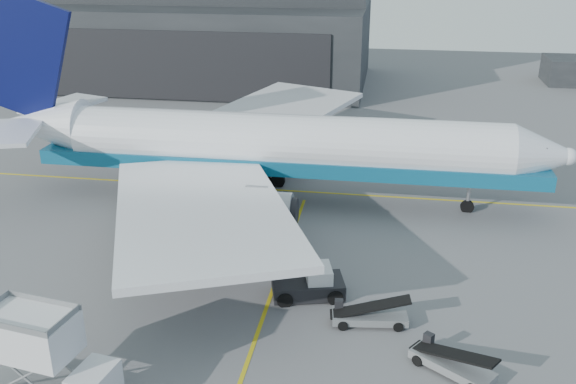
% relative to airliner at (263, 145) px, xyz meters
% --- Properties ---
extents(ground, '(200.00, 200.00, 0.00)m').
position_rel_airliner_xyz_m(ground, '(3.55, -17.65, -5.06)').
color(ground, '#565659').
rests_on(ground, ground).
extents(taxi_lines, '(80.00, 42.12, 0.02)m').
position_rel_airliner_xyz_m(taxi_lines, '(3.55, -4.99, -5.05)').
color(taxi_lines, gold).
rests_on(taxi_lines, ground).
extents(hangar, '(50.00, 28.30, 28.00)m').
position_rel_airliner_xyz_m(hangar, '(-18.45, 47.29, 4.49)').
color(hangar, black).
rests_on(hangar, ground).
extents(airliner, '(51.49, 49.93, 18.07)m').
position_rel_airliner_xyz_m(airliner, '(0.00, 0.00, 0.00)').
color(airliner, white).
rests_on(airliner, ground).
extents(catering_truck, '(7.15, 3.61, 4.70)m').
position_rel_airliner_xyz_m(catering_truck, '(-5.84, -27.41, -2.68)').
color(catering_truck, slate).
rests_on(catering_truck, ground).
extents(pushback_tug, '(5.08, 3.68, 2.13)m').
position_rel_airliner_xyz_m(pushback_tug, '(6.08, -15.54, -4.26)').
color(pushback_tug, black).
rests_on(pushback_tug, ground).
extents(belt_loader_a, '(4.89, 2.16, 1.83)m').
position_rel_airliner_xyz_m(belt_loader_a, '(10.00, -18.23, -4.49)').
color(belt_loader_a, slate).
rests_on(belt_loader_a, ground).
extents(belt_loader_b, '(4.64, 3.92, 1.86)m').
position_rel_airliner_xyz_m(belt_loader_b, '(14.58, -22.19, -4.48)').
color(belt_loader_b, slate).
rests_on(belt_loader_b, ground).
extents(traffic_cone, '(0.35, 0.35, 0.51)m').
position_rel_airliner_xyz_m(traffic_cone, '(0.25, -12.94, -4.82)').
color(traffic_cone, '#FF6708').
rests_on(traffic_cone, ground).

